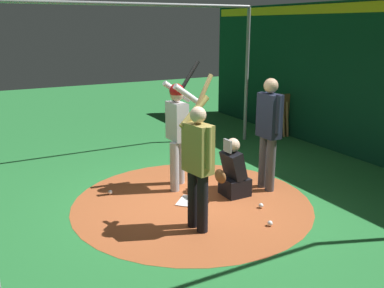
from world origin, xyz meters
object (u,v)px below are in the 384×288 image
(catcher, at_px, (233,173))
(visitor, at_px, (198,160))
(home_plate, at_px, (192,201))
(umpire, at_px, (269,128))
(baseball_1, at_px, (110,192))
(bat_rack, at_px, (284,117))
(batter, at_px, (178,126))
(baseball_2, at_px, (261,206))
(baseball_0, at_px, (270,223))

(catcher, relative_size, visitor, 0.47)
(home_plate, distance_m, catcher, 0.80)
(catcher, bearing_deg, umpire, 178.23)
(catcher, distance_m, umpire, 0.95)
(baseball_1, bearing_deg, catcher, 151.16)
(bat_rack, bearing_deg, batter, 25.22)
(catcher, height_order, baseball_1, catcher)
(visitor, relative_size, baseball_1, 27.82)
(umpire, xyz_separation_m, baseball_1, (2.41, -0.98, -1.02))
(batter, distance_m, baseball_2, 1.87)
(batter, height_order, visitor, batter)
(baseball_0, relative_size, baseball_1, 1.00)
(bat_rack, relative_size, baseball_1, 14.32)
(batter, relative_size, baseball_1, 28.56)
(batter, relative_size, baseball_2, 28.56)
(home_plate, xyz_separation_m, baseball_0, (-0.57, 1.22, 0.03))
(home_plate, bearing_deg, visitor, 67.09)
(baseball_0, bearing_deg, home_plate, -64.96)
(batter, height_order, baseball_0, batter)
(visitor, bearing_deg, batter, -116.68)
(umpire, height_order, bat_rack, umpire)
(bat_rack, height_order, baseball_2, bat_rack)
(home_plate, xyz_separation_m, baseball_1, (1.04, -0.89, 0.03))
(batter, distance_m, visitor, 1.56)
(baseball_0, bearing_deg, batter, -76.14)
(visitor, bearing_deg, home_plate, -123.18)
(bat_rack, relative_size, baseball_2, 14.32)
(visitor, xyz_separation_m, bat_rack, (-4.24, -3.28, -0.49))
(visitor, bearing_deg, baseball_1, -77.95)
(batter, height_order, catcher, batter)
(catcher, xyz_separation_m, baseball_1, (1.75, -0.96, -0.34))
(catcher, relative_size, bat_rack, 0.91)
(catcher, relative_size, umpire, 0.52)
(home_plate, relative_size, baseball_0, 5.68)
(catcher, distance_m, baseball_2, 0.71)
(visitor, distance_m, baseball_1, 2.06)
(batter, xyz_separation_m, bat_rack, (-3.80, -1.79, -0.59))
(home_plate, bearing_deg, bat_rack, -147.58)
(umpire, relative_size, bat_rack, 1.76)
(bat_rack, bearing_deg, home_plate, 32.42)
(catcher, distance_m, bat_rack, 4.08)
(batter, bearing_deg, baseball_1, -10.37)
(baseball_0, bearing_deg, umpire, -125.36)
(baseball_1, bearing_deg, bat_rack, -162.23)
(home_plate, distance_m, baseball_2, 1.07)
(home_plate, height_order, baseball_1, baseball_1)
(home_plate, distance_m, visitor, 1.31)
(visitor, relative_size, baseball_2, 27.82)
(bat_rack, distance_m, baseball_1, 5.20)
(home_plate, height_order, baseball_0, baseball_0)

